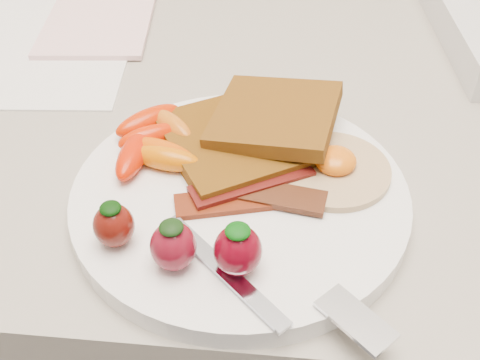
{
  "coord_description": "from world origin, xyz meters",
  "views": [
    {
      "loc": [
        0.0,
        1.19,
        1.24
      ],
      "look_at": [
        -0.03,
        1.54,
        0.93
      ],
      "focal_mm": 45.0,
      "sensor_mm": 36.0,
      "label": 1
    }
  ],
  "objects": [
    {
      "name": "counter",
      "position": [
        0.0,
        1.7,
        0.45
      ],
      "size": [
        2.0,
        0.6,
        0.9
      ],
      "primitive_type": "cube",
      "color": "gray",
      "rests_on": "ground"
    },
    {
      "name": "plate",
      "position": [
        -0.03,
        1.54,
        0.91
      ],
      "size": [
        0.27,
        0.27,
        0.02
      ],
      "primitive_type": "cylinder",
      "color": "white",
      "rests_on": "counter"
    },
    {
      "name": "toast_lower",
      "position": [
        -0.04,
        1.59,
        0.93
      ],
      "size": [
        0.16,
        0.16,
        0.01
      ],
      "primitive_type": "cube",
      "rotation": [
        0.0,
        0.0,
        0.53
      ],
      "color": "#401F05",
      "rests_on": "plate"
    },
    {
      "name": "toast_upper",
      "position": [
        -0.01,
        1.61,
        0.94
      ],
      "size": [
        0.12,
        0.12,
        0.02
      ],
      "primitive_type": "cube",
      "rotation": [
        0.0,
        -0.1,
        -0.18
      ],
      "color": "#492E10",
      "rests_on": "toast_lower"
    },
    {
      "name": "fried_egg",
      "position": [
        0.04,
        1.56,
        0.92
      ],
      "size": [
        0.1,
        0.1,
        0.02
      ],
      "color": "beige",
      "rests_on": "plate"
    },
    {
      "name": "bacon_strips",
      "position": [
        -0.02,
        1.53,
        0.92
      ],
      "size": [
        0.12,
        0.08,
        0.01
      ],
      "color": "#511D0A",
      "rests_on": "plate"
    },
    {
      "name": "baby_carrots",
      "position": [
        -0.11,
        1.58,
        0.93
      ],
      "size": [
        0.09,
        0.11,
        0.02
      ],
      "color": "red",
      "rests_on": "plate"
    },
    {
      "name": "strawberries",
      "position": [
        -0.06,
        1.46,
        0.94
      ],
      "size": [
        0.12,
        0.05,
        0.04
      ],
      "color": "#560F09",
      "rests_on": "plate"
    },
    {
      "name": "fork",
      "position": [
        0.01,
        1.44,
        0.92
      ],
      "size": [
        0.17,
        0.11,
        0.0
      ],
      "color": "#B1B8C9",
      "rests_on": "plate"
    },
    {
      "name": "paper_sheet",
      "position": [
        -0.27,
        1.77,
        0.9
      ],
      "size": [
        0.21,
        0.27,
        0.0
      ],
      "primitive_type": "cube",
      "rotation": [
        0.0,
        0.0,
        0.08
      ],
      "color": "white",
      "rests_on": "counter"
    },
    {
      "name": "notepad",
      "position": [
        -0.23,
        1.83,
        0.91
      ],
      "size": [
        0.14,
        0.19,
        0.01
      ],
      "primitive_type": "cube",
      "rotation": [
        0.0,
        0.0,
        0.09
      ],
      "color": "#FAC8CD",
      "rests_on": "paper_sheet"
    }
  ]
}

